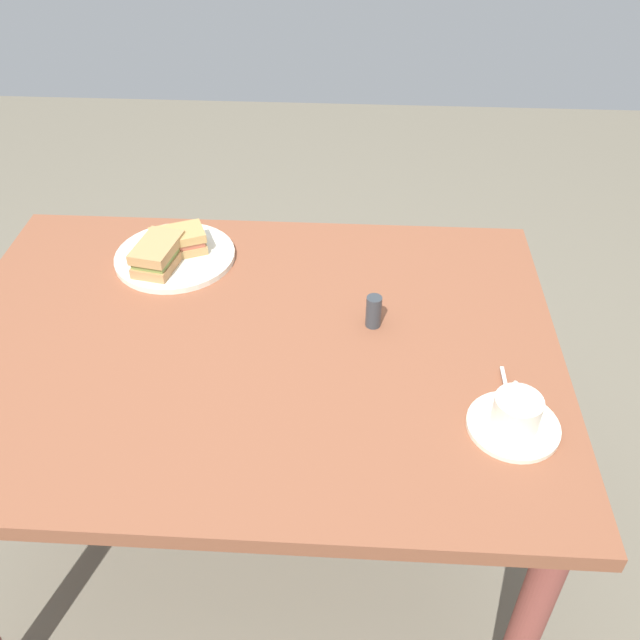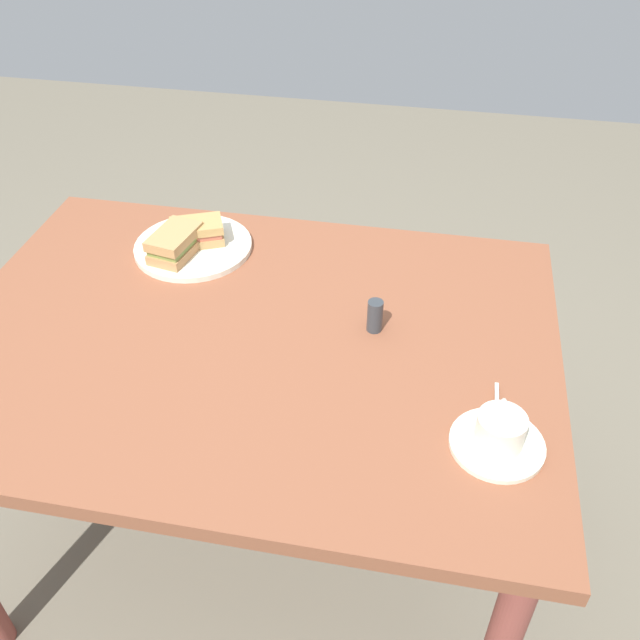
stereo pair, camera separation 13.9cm
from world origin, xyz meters
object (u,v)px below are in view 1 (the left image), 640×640
object	(u,v)px
sandwich_front	(178,241)
salt_shaker	(374,311)
dining_table	(253,373)
sandwich_plate	(175,256)
coffee_saucer	(513,426)
spoon	(507,392)
sandwich_back	(158,254)
coffee_cup	(517,411)

from	to	relation	value
sandwich_front	salt_shaker	distance (m)	0.51
sandwich_front	dining_table	bearing A→B (deg)	125.09
dining_table	sandwich_plate	distance (m)	0.36
sandwich_front	coffee_saucer	bearing A→B (deg)	144.54
sandwich_front	spoon	xyz separation A→B (m)	(-0.70, 0.42, -0.03)
sandwich_back	sandwich_front	bearing A→B (deg)	-117.83
sandwich_front	coffee_cup	distance (m)	0.86
coffee_cup	coffee_saucer	bearing A→B (deg)	85.13
sandwich_plate	sandwich_back	size ratio (longest dim) A/B	1.93
coffee_saucer	dining_table	bearing A→B (deg)	-22.66
dining_table	coffee_saucer	world-z (taller)	coffee_saucer
salt_shaker	sandwich_back	bearing A→B (deg)	-19.02
dining_table	coffee_cup	bearing A→B (deg)	157.51
coffee_saucer	sandwich_back	bearing A→B (deg)	-30.84
sandwich_plate	sandwich_front	distance (m)	0.04
spoon	sandwich_front	bearing A→B (deg)	-31.06
sandwich_front	coffee_saucer	world-z (taller)	sandwich_front
salt_shaker	sandwich_front	bearing A→B (deg)	-26.77
sandwich_plate	coffee_saucer	bearing A→B (deg)	145.63
sandwich_plate	coffee_cup	xyz separation A→B (m)	(-0.71, 0.48, 0.04)
sandwich_back	coffee_cup	xyz separation A→B (m)	(-0.73, 0.43, -0.00)
sandwich_plate	sandwich_front	bearing A→B (deg)	-121.62
sandwich_back	coffee_saucer	xyz separation A→B (m)	(-0.73, 0.44, -0.04)
coffee_saucer	spoon	xyz separation A→B (m)	(0.00, -0.08, 0.01)
dining_table	salt_shaker	size ratio (longest dim) A/B	17.54
coffee_cup	dining_table	bearing A→B (deg)	-22.49
spoon	sandwich_back	bearing A→B (deg)	-26.19
dining_table	sandwich_plate	size ratio (longest dim) A/B	4.47
sandwich_plate	sandwich_back	xyz separation A→B (m)	(0.02, 0.05, 0.04)
sandwich_front	coffee_saucer	size ratio (longest dim) A/B	0.87
sandwich_back	coffee_saucer	distance (m)	0.85
salt_shaker	dining_table	bearing A→B (deg)	14.21
sandwich_plate	salt_shaker	xyz separation A→B (m)	(-0.46, 0.21, 0.03)
sandwich_plate	coffee_cup	bearing A→B (deg)	145.73
dining_table	sandwich_back	world-z (taller)	sandwich_back
dining_table	sandwich_plate	world-z (taller)	sandwich_plate
sandwich_plate	salt_shaker	bearing A→B (deg)	155.07
sandwich_back	coffee_saucer	bearing A→B (deg)	149.16
coffee_cup	spoon	world-z (taller)	coffee_cup
sandwich_back	salt_shaker	world-z (taller)	sandwich_back
coffee_saucer	coffee_cup	distance (m)	0.04
coffee_cup	salt_shaker	world-z (taller)	same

